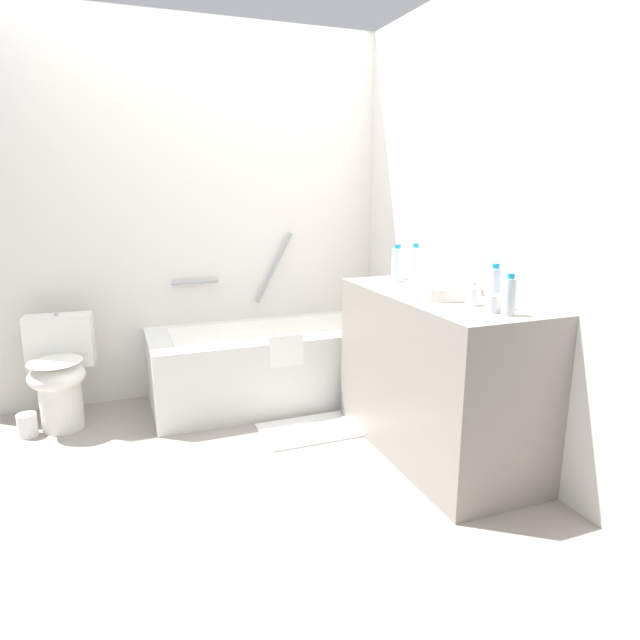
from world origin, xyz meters
TOP-DOWN VIEW (x-y plane):
  - ground_plane at (0.00, 0.00)m, footprint 3.62×3.62m
  - wall_back_tiled at (0.00, 1.31)m, footprint 3.02×0.10m
  - wall_right_mirror at (1.36, 0.00)m, footprint 0.10×2.93m
  - bathtub at (0.41, 0.91)m, footprint 1.61×0.71m
  - toilet at (-0.91, 0.94)m, footprint 0.40×0.49m
  - vanity_counter at (1.02, -0.16)m, footprint 0.57×1.27m
  - sink_basin at (0.99, -0.20)m, footprint 0.35×0.35m
  - sink_faucet at (1.19, -0.20)m, footprint 0.12×0.15m
  - water_bottle_0 at (0.99, 0.27)m, footprint 0.06×0.06m
  - water_bottle_1 at (1.00, 0.08)m, footprint 0.06×0.06m
  - water_bottle_2 at (1.05, 0.35)m, footprint 0.07×0.07m
  - water_bottle_3 at (1.03, -0.67)m, footprint 0.06×0.06m
  - water_bottle_4 at (1.06, -0.53)m, footprint 0.06×0.06m
  - drinking_glass_0 at (1.01, -0.45)m, footprint 0.07×0.07m
  - drinking_glass_1 at (1.00, -0.60)m, footprint 0.07×0.07m
  - bath_mat at (0.51, 0.32)m, footprint 0.67×0.38m
  - toilet_paper_roll at (-1.11, 0.86)m, footprint 0.11×0.11m

SIDE VIEW (x-z plane):
  - ground_plane at x=0.00m, z-range 0.00..0.00m
  - bath_mat at x=0.51m, z-range 0.00..0.01m
  - toilet_paper_roll at x=-1.11m, z-range 0.00..0.14m
  - bathtub at x=0.41m, z-range -0.29..0.82m
  - toilet at x=-0.91m, z-range 0.00..0.68m
  - vanity_counter at x=1.02m, z-range 0.00..0.89m
  - sink_faucet at x=1.19m, z-range 0.89..0.95m
  - sink_basin at x=0.99m, z-range 0.89..0.95m
  - drinking_glass_1 at x=1.00m, z-range 0.89..0.97m
  - drinking_glass_0 at x=1.01m, z-range 0.89..0.98m
  - water_bottle_3 at x=1.03m, z-range 0.88..1.07m
  - water_bottle_2 at x=1.05m, z-range 0.88..1.09m
  - water_bottle_4 at x=1.06m, z-range 0.88..1.09m
  - water_bottle_0 at x=0.99m, z-range 0.88..1.10m
  - water_bottle_1 at x=1.00m, z-range 0.88..1.12m
  - wall_back_tiled at x=0.00m, z-range 0.00..2.49m
  - wall_right_mirror at x=1.36m, z-range 0.00..2.49m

